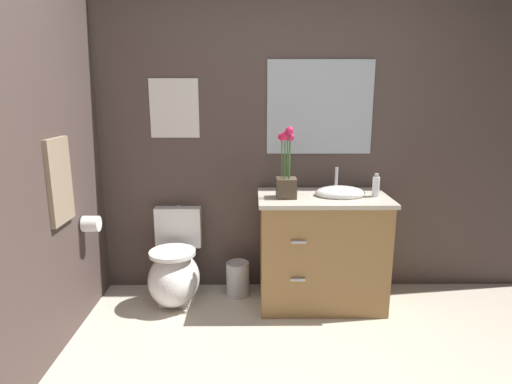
% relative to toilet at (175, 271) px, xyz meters
% --- Properties ---
extents(wall_back, '(4.32, 0.05, 2.50)m').
position_rel_toilet_xyz_m(wall_back, '(0.99, 0.30, 1.01)').
color(wall_back, '#4C3D38').
rests_on(wall_back, ground_plane).
extents(wall_left, '(0.05, 4.71, 2.50)m').
position_rel_toilet_xyz_m(wall_left, '(-0.62, -0.90, 1.01)').
color(wall_left, '#4C3D38').
rests_on(wall_left, ground_plane).
extents(toilet, '(0.38, 0.59, 0.69)m').
position_rel_toilet_xyz_m(toilet, '(0.00, 0.00, 0.00)').
color(toilet, white).
rests_on(toilet, ground_plane).
extents(vanity_cabinet, '(0.94, 0.56, 1.01)m').
position_rel_toilet_xyz_m(vanity_cabinet, '(1.10, -0.03, 0.19)').
color(vanity_cabinet, '#9E7242').
rests_on(vanity_cabinet, ground_plane).
extents(flower_vase, '(0.14, 0.14, 0.50)m').
position_rel_toilet_xyz_m(flower_vase, '(0.83, -0.07, 0.75)').
color(flower_vase, '#4C3D2D').
rests_on(flower_vase, vanity_cabinet).
extents(soap_bottle, '(0.05, 0.05, 0.17)m').
position_rel_toilet_xyz_m(soap_bottle, '(1.47, -0.05, 0.67)').
color(soap_bottle, white).
rests_on(soap_bottle, vanity_cabinet).
extents(trash_bin, '(0.18, 0.18, 0.27)m').
position_rel_toilet_xyz_m(trash_bin, '(0.47, 0.09, -0.11)').
color(trash_bin, '#B7B7BC').
rests_on(trash_bin, ground_plane).
extents(wall_poster, '(0.37, 0.01, 0.44)m').
position_rel_toilet_xyz_m(wall_poster, '(0.00, 0.27, 1.20)').
color(wall_poster, silver).
extents(wall_mirror, '(0.80, 0.01, 0.70)m').
position_rel_toilet_xyz_m(wall_mirror, '(1.10, 0.27, 1.21)').
color(wall_mirror, '#B2BCC6').
extents(hanging_towel, '(0.03, 0.28, 0.52)m').
position_rel_toilet_xyz_m(hanging_towel, '(-0.58, -0.48, 0.80)').
color(hanging_towel, gray).
extents(toilet_paper_roll, '(0.11, 0.11, 0.11)m').
position_rel_toilet_xyz_m(toilet_paper_roll, '(-0.52, -0.20, 0.44)').
color(toilet_paper_roll, white).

